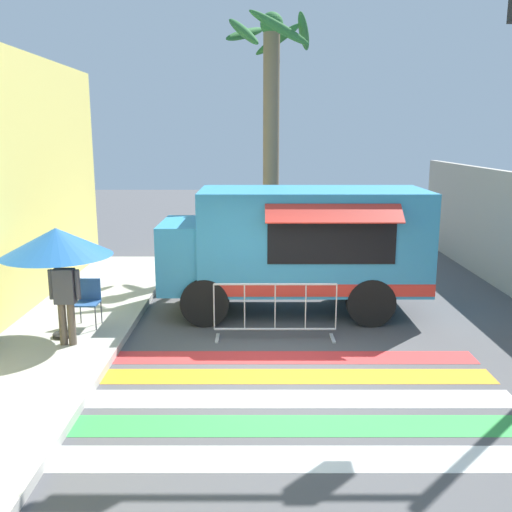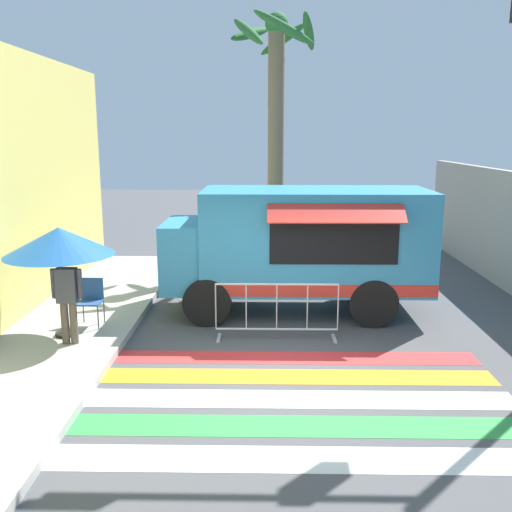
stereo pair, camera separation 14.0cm
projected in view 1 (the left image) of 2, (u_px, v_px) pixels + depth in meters
ground_plane at (287, 373)px, 8.90m from camera, size 60.00×60.00×0.00m
crosswalk_painted at (290, 399)px, 8.02m from camera, size 6.40×3.60×0.01m
food_truck at (294, 243)px, 11.68m from camera, size 5.35×2.48×2.57m
patio_umbrella at (59, 242)px, 9.76m from camera, size 1.89×1.89×1.95m
folding_chair at (91, 298)px, 10.62m from camera, size 0.42×0.42×0.88m
vendor_person at (68, 295)px, 9.57m from camera, size 0.53×0.21×1.56m
barricade_front at (277, 311)px, 10.27m from camera, size 2.23×0.44×1.05m
palm_tree at (273, 110)px, 15.14m from camera, size 2.39×2.44×6.74m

